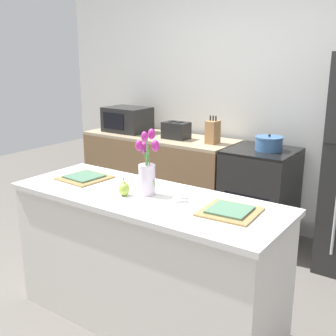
{
  "coord_description": "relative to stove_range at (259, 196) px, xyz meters",
  "views": [
    {
      "loc": [
        1.54,
        -1.95,
        1.75
      ],
      "look_at": [
        0.0,
        0.25,
        1.01
      ],
      "focal_mm": 45.0,
      "sensor_mm": 36.0,
      "label": 1
    }
  ],
  "objects": [
    {
      "name": "ground_plane",
      "position": [
        -0.1,
        -1.6,
        -0.45
      ],
      "size": [
        10.0,
        10.0,
        0.0
      ],
      "primitive_type": "plane",
      "color": "#59544F"
    },
    {
      "name": "kitchen_island",
      "position": [
        -0.1,
        -1.6,
        -0.0
      ],
      "size": [
        1.8,
        0.66,
        0.89
      ],
      "color": "silver",
      "rests_on": "ground_plane"
    },
    {
      "name": "toaster",
      "position": [
        -0.93,
        -0.03,
        0.54
      ],
      "size": [
        0.28,
        0.18,
        0.17
      ],
      "color": "black",
      "rests_on": "back_counter"
    },
    {
      "name": "back_wall",
      "position": [
        -0.1,
        0.4,
        0.9
      ],
      "size": [
        5.2,
        0.08,
        2.7
      ],
      "color": "silver",
      "rests_on": "ground_plane"
    },
    {
      "name": "back_counter",
      "position": [
        -1.16,
        0.0,
        0.0
      ],
      "size": [
        1.68,
        0.6,
        0.9
      ],
      "color": "brown",
      "rests_on": "ground_plane"
    },
    {
      "name": "plate_setting_right",
      "position": [
        0.47,
        -1.56,
        0.45
      ],
      "size": [
        0.32,
        0.32,
        0.02
      ],
      "color": "olive",
      "rests_on": "kitchen_island"
    },
    {
      "name": "cooking_pot",
      "position": [
        0.06,
        -0.0,
        0.51
      ],
      "size": [
        0.25,
        0.25,
        0.15
      ],
      "color": "#386093",
      "rests_on": "stove_range"
    },
    {
      "name": "pear_figurine",
      "position": [
        -0.2,
        -1.68,
        0.49
      ],
      "size": [
        0.07,
        0.07,
        0.12
      ],
      "color": "#9EBC47",
      "rests_on": "kitchen_island"
    },
    {
      "name": "plate_setting_left",
      "position": [
        -0.67,
        -1.56,
        0.45
      ],
      "size": [
        0.32,
        0.32,
        0.02
      ],
      "color": "olive",
      "rests_on": "kitchen_island"
    },
    {
      "name": "flower_vase",
      "position": [
        -0.1,
        -1.58,
        0.6
      ],
      "size": [
        0.16,
        0.12,
        0.41
      ],
      "color": "silver",
      "rests_on": "kitchen_island"
    },
    {
      "name": "stove_range",
      "position": [
        0.0,
        0.0,
        0.0
      ],
      "size": [
        0.6,
        0.61,
        0.9
      ],
      "color": "black",
      "rests_on": "ground_plane"
    },
    {
      "name": "microwave",
      "position": [
        -1.6,
        -0.0,
        0.59
      ],
      "size": [
        0.48,
        0.37,
        0.27
      ],
      "color": "black",
      "rests_on": "back_counter"
    },
    {
      "name": "knife_block",
      "position": [
        -0.5,
        -0.02,
        0.56
      ],
      "size": [
        0.1,
        0.14,
        0.27
      ],
      "color": "#A37547",
      "rests_on": "back_counter"
    }
  ]
}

